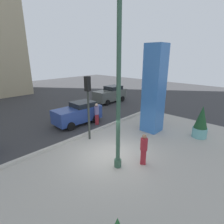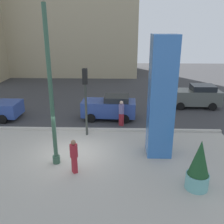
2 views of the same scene
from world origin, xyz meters
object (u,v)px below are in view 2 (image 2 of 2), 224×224
lamp_post (51,90)px  pedestrian_crossing (74,155)px  car_passing_lane (195,96)px  traffic_light_far_side (85,91)px  potted_plant_curbside (199,167)px  pedestrian_by_curb (121,112)px  art_pillar_blue (161,98)px  car_far_lane (110,107)px

lamp_post → pedestrian_crossing: (1.05, -0.80, -2.85)m
car_passing_lane → pedestrian_crossing: 13.18m
traffic_light_far_side → potted_plant_curbside: bearing=-44.9°
car_passing_lane → pedestrian_by_curb: (-6.16, -4.33, 0.04)m
potted_plant_curbside → traffic_light_far_side: traffic_light_far_side is taller
art_pillar_blue → potted_plant_curbside: 3.83m
pedestrian_crossing → pedestrian_by_curb: bearing=69.6°
lamp_post → car_passing_lane: (9.40, 9.39, -2.83)m
lamp_post → car_passing_lane: lamp_post is taller
car_far_lane → pedestrian_crossing: size_ratio=2.36×
potted_plant_curbside → pedestrian_by_curb: size_ratio=1.26×
traffic_light_far_side → pedestrian_crossing: size_ratio=2.50×
lamp_post → potted_plant_curbside: (6.38, -1.83, -2.73)m
potted_plant_curbside → car_far_lane: size_ratio=0.57×
lamp_post → potted_plant_curbside: lamp_post is taller
lamp_post → car_far_lane: bearing=69.5°
pedestrian_crossing → potted_plant_curbside: bearing=-10.9°
art_pillar_blue → car_far_lane: size_ratio=1.56×
potted_plant_curbside → car_far_lane: potted_plant_curbside is taller
art_pillar_blue → pedestrian_crossing: 5.07m
art_pillar_blue → car_passing_lane: size_ratio=1.48×
traffic_light_far_side → car_passing_lane: 10.40m
car_passing_lane → art_pillar_blue: bearing=-117.2°
pedestrian_crossing → lamp_post: bearing=142.7°
traffic_light_far_side → car_far_lane: bearing=66.0°
lamp_post → pedestrian_by_curb: 6.62m
pedestrian_by_curb → pedestrian_crossing: bearing=-110.4°
art_pillar_blue → lamp_post: bearing=-167.1°
lamp_post → traffic_light_far_side: 3.73m
traffic_light_far_side → pedestrian_crossing: traffic_light_far_side is taller
potted_plant_curbside → car_passing_lane: 11.62m
potted_plant_curbside → car_far_lane: (-3.99, 8.21, -0.16)m
lamp_post → car_far_lane: lamp_post is taller
car_far_lane → car_passing_lane: size_ratio=0.95×
art_pillar_blue → car_passing_lane: (4.21, 8.20, -2.13)m
art_pillar_blue → pedestrian_by_curb: size_ratio=3.48×
traffic_light_far_side → pedestrian_crossing: (-0.03, -4.25, -1.91)m
car_passing_lane → pedestrian_crossing: bearing=-129.3°
art_pillar_blue → potted_plant_curbside: size_ratio=2.76×
potted_plant_curbside → pedestrian_crossing: 5.43m
potted_plant_curbside → car_passing_lane: potted_plant_curbside is taller
traffic_light_far_side → art_pillar_blue: bearing=-28.7°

